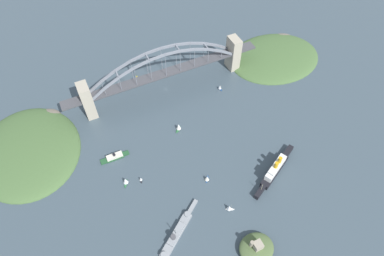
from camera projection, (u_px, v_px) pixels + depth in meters
The scene contains 16 objects.
ground_plane at pixel (166, 89), 440.71m from camera, with size 1400.00×1400.00×0.00m, color #3D4C56.
harbor_arch_bridge at pixel (165, 74), 419.43m from camera, with size 261.75×20.28×64.19m.
headland_west_shore at pixel (275, 57), 480.48m from camera, with size 134.21×106.66×16.57m.
headland_east_shore at pixel (30, 150), 380.65m from camera, with size 115.91×134.25×20.22m.
ocean_liner at pixel (275, 169), 357.35m from camera, with size 73.09×41.25×21.86m.
naval_cruiser at pixel (176, 235), 316.93m from camera, with size 68.73×51.32×15.87m.
harbor_ferry_steamer at pixel (115, 157), 372.07m from camera, with size 32.91×7.73×7.61m.
fort_island_mid_harbor at pixel (256, 248), 306.93m from camera, with size 33.51×29.37×17.58m.
seaplane_taxiing_near_bridge at pixel (164, 74), 455.52m from camera, with size 9.72×9.57×4.89m.
seaplane_second_in_formation at pixel (136, 79), 448.97m from camera, with size 8.80×9.92×5.02m.
small_boat_0 at pixel (141, 179), 353.82m from camera, with size 3.97×6.08×6.34m.
small_boat_1 at pixel (179, 127), 395.21m from camera, with size 9.44×8.90×10.42m.
small_boat_2 at pixel (207, 178), 353.63m from camera, with size 7.27×8.09×8.04m.
small_boat_3 at pixel (220, 87), 437.43m from camera, with size 4.66×7.31×8.10m.
small_boat_4 at pixel (229, 208), 332.51m from camera, with size 8.44×6.58×9.09m.
small_boat_5 at pixel (125, 181), 350.53m from camera, with size 7.47×9.41×10.01m.
Camera 1 is at (103.61, 295.94, 315.98)m, focal length 30.95 mm.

